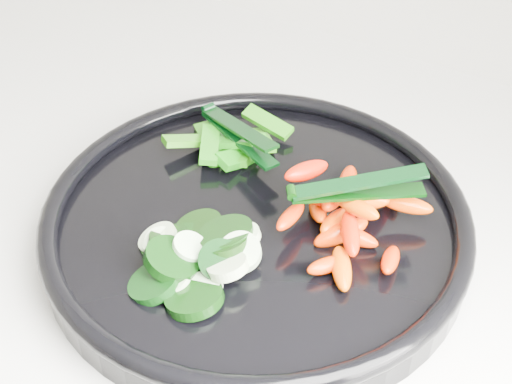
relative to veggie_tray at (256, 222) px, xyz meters
The scene contains 6 objects.
veggie_tray is the anchor object (origin of this frame).
cucumber_pile 0.07m from the veggie_tray, 104.16° to the right, with size 0.12×0.13×0.04m.
carrot_pile 0.08m from the veggie_tray, 23.76° to the left, with size 0.13×0.15×0.05m.
pepper_pile 0.10m from the veggie_tray, 135.80° to the left, with size 0.10×0.10×0.04m.
tong_carrot 0.10m from the veggie_tray, 20.51° to the left, with size 0.10×0.08×0.02m.
tong_pepper 0.10m from the veggie_tray, 134.01° to the left, with size 0.11×0.06×0.02m.
Camera 1 is at (-0.01, 1.24, 1.37)m, focal length 50.00 mm.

